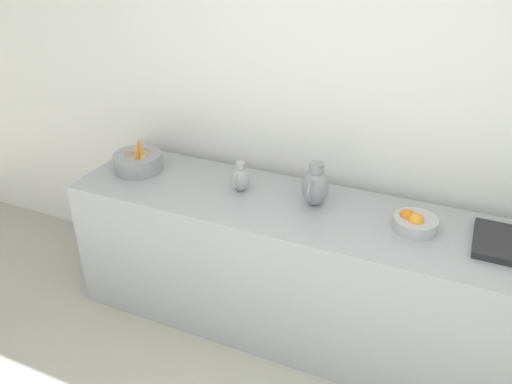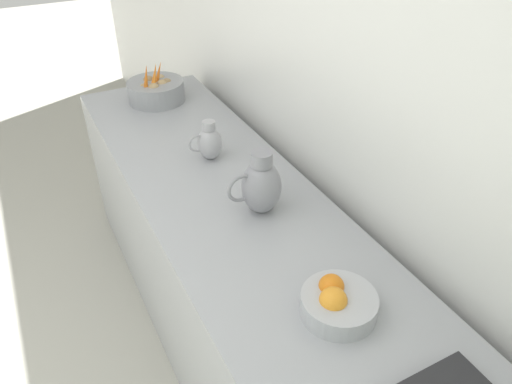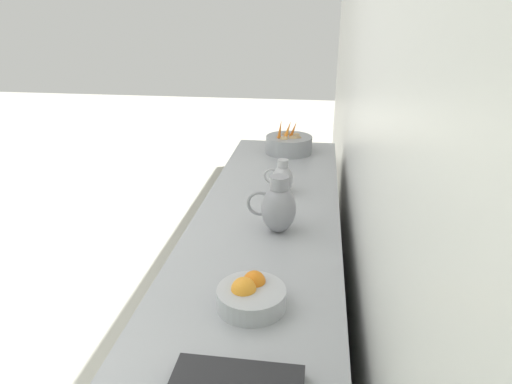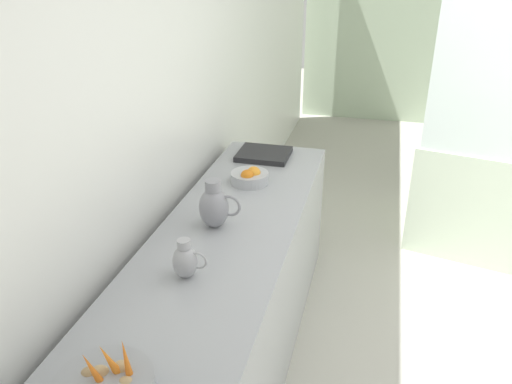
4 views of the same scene
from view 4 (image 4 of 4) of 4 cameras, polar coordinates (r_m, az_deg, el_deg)
The scene contains 6 objects.
tile_wall_left at distance 2.84m, azimuth -9.96°, elevation 12.42°, with size 0.10×8.39×3.00m, color white.
prep_counter at distance 2.73m, azimuth -3.63°, elevation -12.89°, with size 0.68×2.64×0.86m, color #9EA0A5.
orange_bowl at distance 3.02m, azimuth -0.69°, elevation 1.69°, with size 0.23×0.23×0.11m.
metal_pitcher_tall at distance 2.53m, azimuth -4.67°, elevation -1.58°, with size 0.21×0.15×0.25m.
metal_pitcher_short at distance 2.18m, azimuth -7.91°, elevation -7.59°, with size 0.15×0.11×0.18m.
counter_sink_basin at distance 3.43m, azimuth 0.88°, elevation 4.25°, with size 0.34×0.30×0.04m, color #232326.
Camera 4 is at (-0.81, -2.28, 2.13)m, focal length 35.72 mm.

